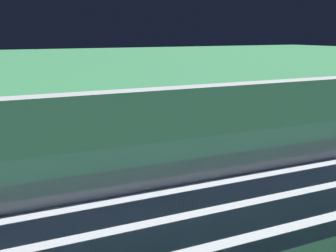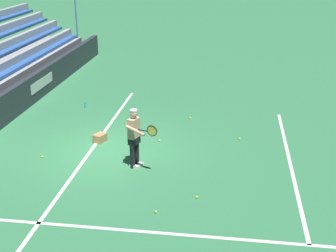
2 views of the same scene
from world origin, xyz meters
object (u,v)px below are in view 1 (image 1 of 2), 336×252
tennis_ball_stray_back (178,169)px  tennis_ball_by_box (35,134)px  tennis_player (137,116)px  tennis_ball_far_left (188,131)px  tennis_ball_on_baseline (155,128)px  ball_box_cardboard (104,160)px  tennis_ball_toward_net (72,149)px

tennis_ball_stray_back → tennis_ball_by_box: bearing=110.9°
tennis_player → tennis_ball_far_left: 2.72m
tennis_player → tennis_ball_by_box: tennis_player is taller
tennis_ball_by_box → tennis_ball_far_left: same height
tennis_player → tennis_ball_by_box: size_ratio=25.98×
tennis_ball_on_baseline → tennis_ball_stray_back: size_ratio=1.00×
tennis_player → ball_box_cardboard: 2.33m
tennis_player → tennis_ball_by_box: 3.90m
tennis_ball_by_box → tennis_ball_far_left: bearing=-22.3°
ball_box_cardboard → tennis_ball_toward_net: bearing=97.9°
tennis_player → ball_box_cardboard: (-1.61, -1.50, -0.76)m
tennis_ball_far_left → tennis_player: bearing=-157.5°
tennis_ball_toward_net → tennis_ball_stray_back: bearing=-62.5°
tennis_player → tennis_ball_stray_back: 3.00m
ball_box_cardboard → tennis_ball_on_baseline: ball_box_cardboard is taller
tennis_ball_on_baseline → tennis_ball_stray_back: bearing=-110.0°
tennis_ball_by_box → tennis_ball_stray_back: bearing=-69.1°
tennis_ball_on_baseline → tennis_player: bearing=-129.6°
ball_box_cardboard → tennis_ball_on_baseline: 4.65m
tennis_ball_stray_back → tennis_ball_far_left: bearing=56.4°
tennis_player → tennis_ball_toward_net: tennis_player is taller
tennis_ball_stray_back → tennis_ball_by_box: same height
ball_box_cardboard → tennis_ball_far_left: (4.00, 2.49, -0.10)m
tennis_player → ball_box_cardboard: bearing=-137.0°
tennis_ball_on_baseline → tennis_ball_far_left: bearing=-47.4°
tennis_ball_stray_back → tennis_ball_by_box: size_ratio=1.00×
ball_box_cardboard → tennis_ball_far_left: 4.72m
tennis_player → tennis_ball_toward_net: 2.10m
tennis_ball_stray_back → tennis_ball_far_left: 4.63m
tennis_ball_stray_back → tennis_ball_far_left: same height
tennis_ball_stray_back → tennis_ball_on_baseline: bearing=70.0°
tennis_ball_on_baseline → tennis_ball_stray_back: 5.06m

